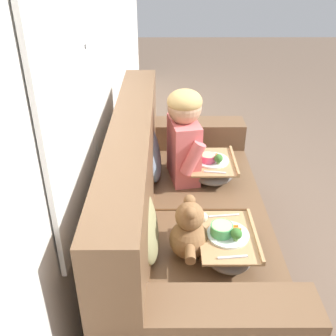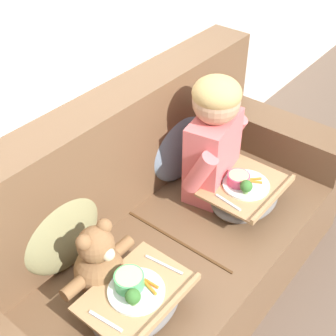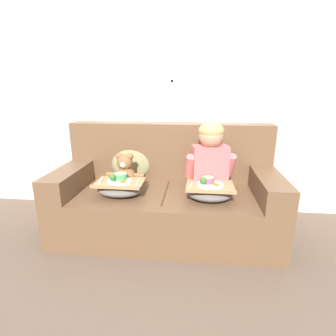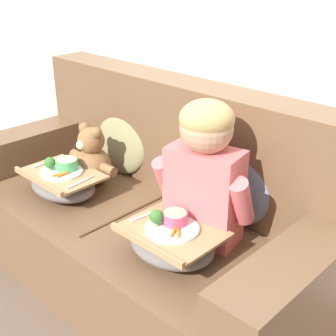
# 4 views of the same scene
# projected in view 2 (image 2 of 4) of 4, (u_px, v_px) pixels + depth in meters

# --- Properties ---
(ground_plane) EXTENTS (14.00, 14.00, 0.00)m
(ground_plane) POSITION_uv_depth(u_px,v_px,m) (168.00, 293.00, 2.39)
(ground_plane) COLOR brown
(wall_back_with_window) EXTENTS (8.00, 0.08, 2.60)m
(wall_back_with_window) POSITION_uv_depth(u_px,v_px,m) (52.00, 15.00, 1.87)
(wall_back_with_window) COLOR beige
(wall_back_with_window) RESTS_ON ground_plane
(couch) EXTENTS (1.99, 0.91, 1.00)m
(couch) POSITION_uv_depth(u_px,v_px,m) (155.00, 239.00, 2.21)
(couch) COLOR brown
(couch) RESTS_ON ground_plane
(throw_pillow_behind_child) EXTENTS (0.43, 0.21, 0.44)m
(throw_pillow_behind_child) POSITION_uv_depth(u_px,v_px,m) (176.00, 140.00, 2.36)
(throw_pillow_behind_child) COLOR slate
(throw_pillow_behind_child) RESTS_ON couch
(throw_pillow_behind_teddy) EXTENTS (0.41, 0.20, 0.43)m
(throw_pillow_behind_teddy) POSITION_uv_depth(u_px,v_px,m) (58.00, 226.00, 1.89)
(throw_pillow_behind_teddy) COLOR #898456
(throw_pillow_behind_teddy) RESTS_ON couch
(child_figure) EXTENTS (0.46, 0.25, 0.63)m
(child_figure) POSITION_uv_depth(u_px,v_px,m) (214.00, 133.00, 2.17)
(child_figure) COLOR #DB6666
(child_figure) RESTS_ON couch
(teddy_bear) EXTENTS (0.36, 0.25, 0.33)m
(teddy_bear) POSITION_uv_depth(u_px,v_px,m) (99.00, 264.00, 1.81)
(teddy_bear) COLOR brown
(teddy_bear) RESTS_ON couch
(lap_tray_child) EXTENTS (0.40, 0.31, 0.21)m
(lap_tray_child) POSITION_uv_depth(u_px,v_px,m) (244.00, 194.00, 2.24)
(lap_tray_child) COLOR slate
(lap_tray_child) RESTS_ON child_figure
(lap_tray_teddy) EXTENTS (0.41, 0.29, 0.21)m
(lap_tray_teddy) POSITION_uv_depth(u_px,v_px,m) (137.00, 301.00, 1.76)
(lap_tray_teddy) COLOR slate
(lap_tray_teddy) RESTS_ON teddy_bear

